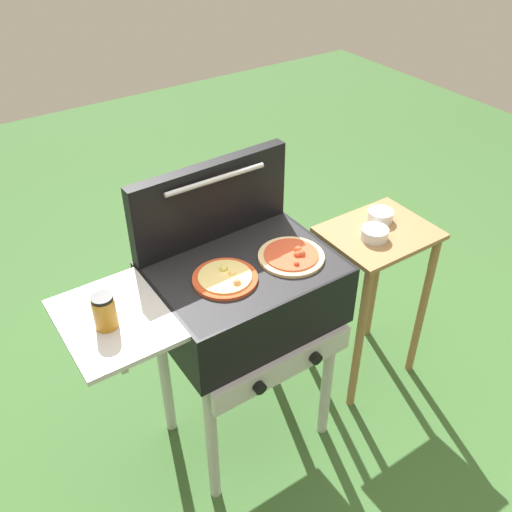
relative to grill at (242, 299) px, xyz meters
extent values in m
plane|color=#38602D|center=(0.01, 0.00, -0.76)|extent=(8.00, 8.00, 0.00)
cube|color=black|center=(0.01, 0.00, 0.02)|extent=(0.64, 0.48, 0.24)
cube|color=black|center=(0.01, 0.00, 0.14)|extent=(0.61, 0.46, 0.01)
cube|color=#B9B9B9|center=(-0.47, 0.00, 0.13)|extent=(0.32, 0.41, 0.02)
cube|color=#B9B9B9|center=(-0.47, 0.00, 0.02)|extent=(0.02, 0.02, 0.24)
cube|color=#B9B9B9|center=(0.01, -0.25, -0.15)|extent=(0.58, 0.02, 0.10)
cylinder|color=black|center=(-0.11, -0.27, -0.15)|extent=(0.04, 0.02, 0.04)
cylinder|color=black|center=(0.13, -0.27, -0.15)|extent=(0.04, 0.02, 0.04)
cylinder|color=#B9B9B9|center=(-0.26, -0.19, -0.43)|extent=(0.04, 0.04, 0.66)
cylinder|color=#B9B9B9|center=(0.28, -0.19, -0.43)|extent=(0.04, 0.04, 0.66)
cylinder|color=#B9B9B9|center=(-0.26, 0.19, -0.43)|extent=(0.04, 0.04, 0.66)
cylinder|color=#B9B9B9|center=(0.28, 0.19, -0.43)|extent=(0.04, 0.04, 0.66)
cube|color=black|center=(0.01, 0.22, 0.29)|extent=(0.63, 0.07, 0.30)
cylinder|color=#B7B7BC|center=(0.01, 0.17, 0.40)|extent=(0.38, 0.02, 0.02)
cylinder|color=#C64723|center=(-0.08, -0.03, 0.15)|extent=(0.22, 0.22, 0.01)
cylinder|color=#EDD17A|center=(-0.08, -0.03, 0.16)|extent=(0.18, 0.18, 0.01)
sphere|color=#F2CE81|center=(-0.06, -0.03, 0.17)|extent=(0.02, 0.02, 0.02)
sphere|color=#E1D562|center=(-0.07, 0.01, 0.17)|extent=(0.03, 0.03, 0.03)
sphere|color=#F2A064|center=(-0.07, -0.08, 0.17)|extent=(0.03, 0.03, 0.03)
cylinder|color=beige|center=(0.18, -0.05, 0.15)|extent=(0.24, 0.24, 0.01)
cylinder|color=#D14C2D|center=(0.18, -0.05, 0.16)|extent=(0.19, 0.19, 0.01)
sphere|color=#E04F2B|center=(0.19, -0.07, 0.17)|extent=(0.02, 0.02, 0.02)
sphere|color=#BB5031|center=(0.20, -0.08, 0.17)|extent=(0.03, 0.03, 0.03)
sphere|color=#DC562B|center=(0.21, -0.05, 0.17)|extent=(0.03, 0.03, 0.03)
sphere|color=#DF4A2C|center=(0.15, -0.11, 0.17)|extent=(0.02, 0.02, 0.02)
cylinder|color=#B77A1E|center=(-0.49, -0.02, 0.20)|extent=(0.07, 0.07, 0.10)
cylinder|color=black|center=(-0.49, -0.02, 0.25)|extent=(0.07, 0.07, 0.01)
cube|color=olive|center=(0.67, 0.00, 0.03)|extent=(0.44, 0.36, 0.02)
cylinder|color=olive|center=(0.48, -0.15, -0.37)|extent=(0.04, 0.04, 0.78)
cylinder|color=olive|center=(0.86, -0.15, -0.37)|extent=(0.04, 0.04, 0.78)
cylinder|color=olive|center=(0.48, 0.15, -0.37)|extent=(0.04, 0.04, 0.78)
cylinder|color=olive|center=(0.86, 0.15, -0.37)|extent=(0.04, 0.04, 0.78)
cylinder|color=silver|center=(0.62, -0.02, 0.06)|extent=(0.11, 0.11, 0.04)
cylinder|color=#996B47|center=(0.62, -0.02, 0.06)|extent=(0.09, 0.09, 0.02)
cylinder|color=silver|center=(0.73, 0.06, 0.06)|extent=(0.11, 0.11, 0.04)
cylinder|color=maroon|center=(0.73, 0.06, 0.06)|extent=(0.09, 0.09, 0.02)
camera|label=1|loc=(-0.82, -1.32, 1.34)|focal=39.82mm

